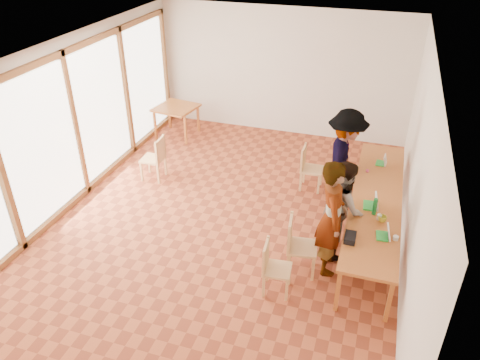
% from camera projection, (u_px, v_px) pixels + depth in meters
% --- Properties ---
extents(ground, '(8.00, 8.00, 0.00)m').
position_uv_depth(ground, '(228.00, 218.00, 8.49)').
color(ground, '#A94C28').
rests_on(ground, ground).
extents(wall_back, '(6.00, 0.10, 3.00)m').
position_uv_depth(wall_back, '(283.00, 72.00, 11.00)').
color(wall_back, beige).
rests_on(wall_back, ground).
extents(wall_front, '(6.00, 0.10, 3.00)m').
position_uv_depth(wall_front, '(89.00, 320.00, 4.44)').
color(wall_front, beige).
rests_on(wall_front, ground).
extents(wall_right, '(0.10, 8.00, 3.00)m').
position_uv_depth(wall_right, '(418.00, 171.00, 6.93)').
color(wall_right, beige).
rests_on(wall_right, ground).
extents(window_wall, '(0.10, 8.00, 3.00)m').
position_uv_depth(window_wall, '(74.00, 122.00, 8.50)').
color(window_wall, white).
rests_on(window_wall, ground).
extents(ceiling, '(6.00, 8.00, 0.04)m').
position_uv_depth(ceiling, '(226.00, 52.00, 6.95)').
color(ceiling, white).
rests_on(ceiling, wall_back).
extents(communal_table, '(0.80, 4.00, 0.75)m').
position_uv_depth(communal_table, '(376.00, 200.00, 7.71)').
color(communal_table, '#C16D2A').
rests_on(communal_table, ground).
extents(side_table, '(0.90, 0.90, 0.75)m').
position_uv_depth(side_table, '(176.00, 110.00, 11.18)').
color(side_table, '#C16D2A').
rests_on(side_table, ground).
extents(chair_near, '(0.42, 0.42, 0.44)m').
position_uv_depth(chair_near, '(271.00, 262.00, 6.66)').
color(chair_near, '#E0A970').
rests_on(chair_near, ground).
extents(chair_mid, '(0.49, 0.49, 0.50)m').
position_uv_depth(chair_mid, '(296.00, 240.00, 7.00)').
color(chair_mid, '#E0A970').
rests_on(chair_mid, ground).
extents(chair_far, '(0.42, 0.42, 0.47)m').
position_uv_depth(chair_far, '(307.00, 163.00, 9.14)').
color(chair_far, '#E0A970').
rests_on(chair_far, ground).
extents(chair_empty, '(0.54, 0.54, 0.55)m').
position_uv_depth(chair_empty, '(342.00, 164.00, 8.92)').
color(chair_empty, '#E0A970').
rests_on(chair_empty, ground).
extents(chair_spare, '(0.45, 0.45, 0.49)m').
position_uv_depth(chair_spare, '(157.00, 154.00, 9.43)').
color(chair_spare, '#E0A970').
rests_on(chair_spare, ground).
extents(person_near, '(0.58, 0.76, 1.87)m').
position_uv_depth(person_near, '(332.00, 218.00, 6.88)').
color(person_near, gray).
rests_on(person_near, ground).
extents(person_mid, '(0.86, 0.96, 1.62)m').
position_uv_depth(person_mid, '(342.00, 208.00, 7.33)').
color(person_mid, gray).
rests_on(person_mid, ground).
extents(person_far, '(0.83, 1.30, 1.90)m').
position_uv_depth(person_far, '(344.00, 160.00, 8.41)').
color(person_far, gray).
rests_on(person_far, ground).
extents(laptop_near, '(0.22, 0.25, 0.20)m').
position_uv_depth(laptop_near, '(385.00, 234.00, 6.75)').
color(laptop_near, green).
rests_on(laptop_near, communal_table).
extents(laptop_mid, '(0.25, 0.29, 0.23)m').
position_uv_depth(laptop_mid, '(373.00, 203.00, 7.42)').
color(laptop_mid, green).
rests_on(laptop_mid, communal_table).
extents(laptop_far, '(0.20, 0.23, 0.18)m').
position_uv_depth(laptop_far, '(383.00, 162.00, 8.65)').
color(laptop_far, green).
rests_on(laptop_far, communal_table).
extents(yellow_mug, '(0.17, 0.17, 0.10)m').
position_uv_depth(yellow_mug, '(382.00, 219.00, 7.08)').
color(yellow_mug, gold).
rests_on(yellow_mug, communal_table).
extents(green_bottle, '(0.07, 0.07, 0.28)m').
position_uv_depth(green_bottle, '(375.00, 207.00, 7.21)').
color(green_bottle, '#136F2D').
rests_on(green_bottle, communal_table).
extents(clear_glass, '(0.07, 0.07, 0.09)m').
position_uv_depth(clear_glass, '(379.00, 217.00, 7.13)').
color(clear_glass, silver).
rests_on(clear_glass, communal_table).
extents(condiment_cup, '(0.08, 0.08, 0.06)m').
position_uv_depth(condiment_cup, '(396.00, 238.00, 6.71)').
color(condiment_cup, white).
rests_on(condiment_cup, communal_table).
extents(pink_phone, '(0.05, 0.10, 0.01)m').
position_uv_depth(pink_phone, '(367.00, 171.00, 8.45)').
color(pink_phone, '#BD2D53').
rests_on(pink_phone, communal_table).
extents(black_pouch, '(0.16, 0.26, 0.09)m').
position_uv_depth(black_pouch, '(350.00, 238.00, 6.69)').
color(black_pouch, black).
rests_on(black_pouch, communal_table).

